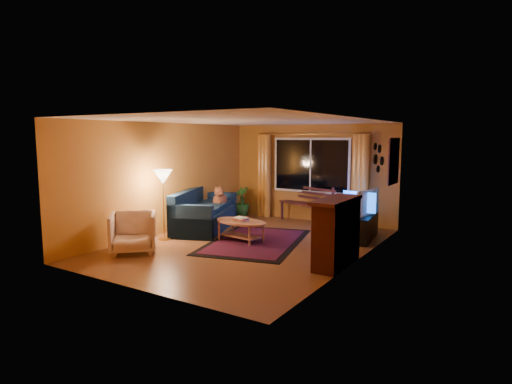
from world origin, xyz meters
The scene contains 22 objects.
floor centered at (0.00, 0.00, -0.01)m, with size 4.50×6.00×0.02m, color brown.
ceiling centered at (0.00, 0.00, 2.51)m, with size 4.50×6.00×0.02m, color white.
wall_back centered at (0.00, 3.01, 1.25)m, with size 4.50×0.02×2.50m, color #C37F31.
wall_left centered at (-2.26, 0.00, 1.25)m, with size 0.02×6.00×2.50m, color #C37F31.
wall_right centered at (2.26, 0.00, 1.25)m, with size 0.02×6.00×2.50m, color #C37F31.
window centered at (0.00, 2.94, 1.45)m, with size 2.00×0.02×1.30m, color black.
curtain_rod centered at (0.00, 2.90, 2.25)m, with size 0.03×0.03×3.20m, color #BF8C3F.
curtain_left centered at (-1.35, 2.88, 1.12)m, with size 0.36×0.36×2.24m, color orange.
curtain_right centered at (1.35, 2.88, 1.12)m, with size 0.36×0.36×2.24m, color orange.
bench centered at (0.02, 2.68, 0.24)m, with size 1.59×0.47×0.48m, color #3D1B20.
potted_plant centered at (-1.94, 2.63, 0.40)m, with size 0.45×0.45×0.80m, color #235B1E.
sofa centered at (-1.69, 0.72, 0.47)m, with size 0.99×2.30×0.93m, color #122948.
dog centered at (-1.64, 1.24, 0.73)m, with size 0.36×0.49×0.54m, color #9F573B, non-canonical shape.
armchair centered at (-1.53, -1.64, 0.42)m, with size 0.82×0.77×0.84m, color beige.
floor_lamp centered at (-1.76, -0.58, 0.75)m, with size 0.25×0.25×1.50m, color #BF8C3F.
rug centered at (0.00, 0.28, 0.01)m, with size 1.78×2.82×0.02m, color #5F0811.
coffee_table centered at (-0.28, 0.14, 0.22)m, with size 1.22×1.22×0.44m, color #B37556.
tv_console centered at (1.83, 1.68, 0.27)m, with size 0.43×1.28×0.53m, color black.
television centered at (1.83, 1.68, 0.81)m, with size 0.95×0.12×0.54m, color black.
fireplace centered at (2.05, -0.40, 0.55)m, with size 0.40×1.20×1.10m, color maroon.
mirror_cluster centered at (2.21, 1.30, 1.80)m, with size 0.06×0.60×0.56m, color black, non-canonical shape.
painting centered at (2.22, 2.45, 1.65)m, with size 0.04×0.76×0.96m, color orange.
Camera 1 is at (4.65, -7.11, 2.18)m, focal length 30.00 mm.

